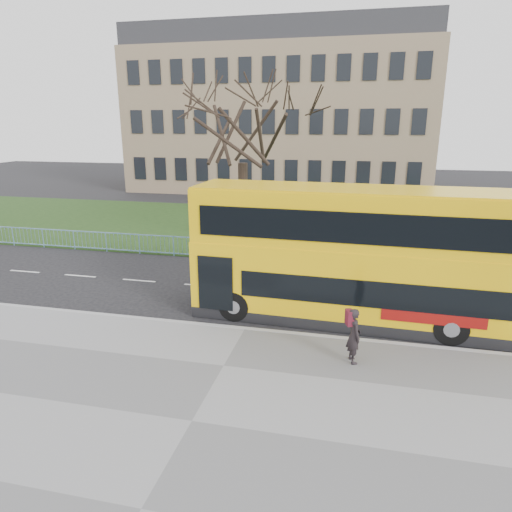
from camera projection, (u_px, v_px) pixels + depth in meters
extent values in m
plane|color=black|center=(255.00, 314.00, 17.14)|extent=(120.00, 120.00, 0.00)
cube|color=slate|center=(192.00, 423.00, 10.81)|extent=(80.00, 10.50, 0.12)
cube|color=#98989B|center=(245.00, 330.00, 15.67)|extent=(80.00, 0.20, 0.14)
cube|color=#193412|center=(303.00, 229.00, 30.52)|extent=(80.00, 15.40, 0.08)
cube|color=#8E735A|center=(282.00, 122.00, 49.00)|extent=(30.00, 15.00, 14.00)
cube|color=yellow|center=(351.00, 282.00, 16.33)|extent=(11.36, 3.07, 2.09)
cube|color=yellow|center=(353.00, 249.00, 15.98)|extent=(11.36, 3.07, 0.36)
cube|color=yellow|center=(355.00, 217.00, 15.67)|extent=(11.30, 3.02, 1.88)
cube|color=black|center=(369.00, 294.00, 14.89)|extent=(8.69, 0.34, 0.91)
cube|color=black|center=(353.00, 228.00, 14.46)|extent=(10.36, 0.40, 1.02)
cylinder|color=black|center=(234.00, 306.00, 16.43)|extent=(1.13, 0.34, 1.12)
cylinder|color=black|center=(451.00, 328.00, 14.65)|extent=(1.13, 0.34, 1.12)
imported|color=black|center=(354.00, 336.00, 13.25)|extent=(0.59, 0.71, 1.67)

